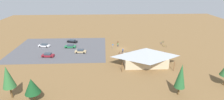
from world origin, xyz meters
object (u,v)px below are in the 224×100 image
object	(u,v)px
bicycle_white_by_bin	(126,52)
pine_mideast	(8,77)
car_tan_inner_stall	(81,51)
bicycle_blue_lone_east	(161,44)
bicycle_green_yard_right	(163,42)
car_maroon_far_end	(48,55)
pine_midwest	(32,86)
bicycle_black_mid_cluster	(151,52)
lot_sign	(113,46)
pine_center	(181,76)
car_black_mid_lot	(72,41)
bicycle_silver_edge_north	(119,56)
bicycle_orange_near_sign	(151,54)
visitor_near_lot	(118,44)
bicycle_teal_back_row	(165,54)
bicycle_yellow_yard_front	(164,46)
car_green_front_row	(70,46)
visitor_at_bikes	(123,50)
bike_pavilion	(145,56)
trash_bin	(118,42)
car_white_back_corner	(44,45)
bicycle_purple_front_row	(121,53)

from	to	relation	value
bicycle_white_by_bin	pine_mideast	bearing A→B (deg)	41.39
car_tan_inner_stall	bicycle_blue_lone_east	bearing A→B (deg)	-166.41
bicycle_green_yard_right	car_maroon_far_end	size ratio (longest dim) A/B	0.33
pine_midwest	bicycle_black_mid_cluster	bearing A→B (deg)	-140.59
pine_mideast	bicycle_blue_lone_east	xyz separation A→B (m)	(-46.51, -35.80, -5.18)
lot_sign	bicycle_blue_lone_east	xyz separation A→B (m)	(-21.22, -4.76, -1.01)
pine_center	car_black_mid_lot	bearing A→B (deg)	-51.70
bicycle_black_mid_cluster	bicycle_silver_edge_north	bearing A→B (deg)	16.56
pine_mideast	bicycle_black_mid_cluster	size ratio (longest dim) A/B	4.84
bicycle_orange_near_sign	car_maroon_far_end	bearing A→B (deg)	0.90
bicycle_white_by_bin	visitor_near_lot	bearing A→B (deg)	-70.73
bicycle_teal_back_row	visitor_near_lot	xyz separation A→B (m)	(17.03, -9.64, 0.48)
bicycle_teal_back_row	car_black_mid_lot	xyz separation A→B (m)	(37.13, -15.55, 0.32)
bicycle_blue_lone_east	bicycle_yellow_yard_front	xyz separation A→B (m)	(-0.51, 2.89, -0.01)
lot_sign	bicycle_teal_back_row	size ratio (longest dim) A/B	1.36
bicycle_black_mid_cluster	car_green_front_row	world-z (taller)	car_green_front_row
car_maroon_far_end	car_green_front_row	bearing A→B (deg)	-124.54
pine_mideast	visitor_at_bikes	xyz separation A→B (m)	(-29.00, -27.36, -4.66)
bicycle_blue_lone_east	car_maroon_far_end	bearing A→B (deg)	14.49
bike_pavilion	visitor_near_lot	distance (m)	19.72
trash_bin	bicycle_teal_back_row	bearing A→B (deg)	141.27
bike_pavilion	car_black_mid_lot	distance (m)	36.65
trash_bin	visitor_at_bikes	size ratio (longest dim) A/B	0.51
bike_pavilion	bicycle_blue_lone_east	size ratio (longest dim) A/B	9.08
pine_mideast	bicycle_white_by_bin	distance (m)	40.73
car_white_back_corner	bicycle_orange_near_sign	bearing A→B (deg)	166.38
trash_bin	car_white_back_corner	bearing A→B (deg)	5.61
pine_midwest	car_green_front_row	size ratio (longest dim) A/B	1.24
bicycle_purple_front_row	visitor_at_bikes	bearing A→B (deg)	-124.23
car_maroon_far_end	visitor_at_bikes	xyz separation A→B (m)	(-27.53, -3.20, 0.13)
visitor_at_bikes	car_black_mid_lot	bearing A→B (deg)	-30.94
pine_midwest	visitor_at_bikes	distance (m)	37.17
bike_pavilion	visitor_near_lot	world-z (taller)	bike_pavilion
bicycle_black_mid_cluster	car_maroon_far_end	bearing A→B (deg)	3.90
bicycle_orange_near_sign	bicycle_purple_front_row	size ratio (longest dim) A/B	1.06
lot_sign	car_black_mid_lot	distance (m)	19.99
bicycle_orange_near_sign	car_tan_inner_stall	xyz separation A→B (m)	(26.67, -2.89, 0.37)
pine_center	bicycle_purple_front_row	world-z (taller)	pine_center
bicycle_blue_lone_east	bicycle_purple_front_row	size ratio (longest dim) A/B	1.11
pine_center	bicycle_black_mid_cluster	distance (m)	27.67
bike_pavilion	pine_center	bearing A→B (deg)	105.22
trash_bin	bicycle_purple_front_row	xyz separation A→B (m)	(-0.11, 12.29, -0.10)
bicycle_white_by_bin	visitor_at_bikes	world-z (taller)	visitor_at_bikes
car_tan_inner_stall	bicycle_green_yard_right	bearing A→B (deg)	-163.36
bicycle_black_mid_cluster	bicycle_orange_near_sign	bearing A→B (deg)	76.56
bicycle_green_yard_right	trash_bin	bearing A→B (deg)	0.11
bicycle_silver_edge_north	visitor_at_bikes	world-z (taller)	visitor_at_bikes
bike_pavilion	visitor_near_lot	bearing A→B (deg)	-67.52
car_white_back_corner	visitor_at_bikes	world-z (taller)	visitor_at_bikes
bicycle_black_mid_cluster	bicycle_teal_back_row	bearing A→B (deg)	155.84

